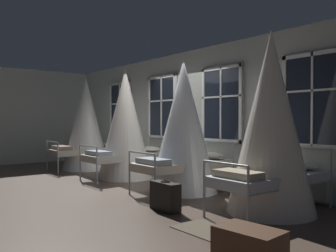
# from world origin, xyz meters

# --- Properties ---
(ground) EXTENTS (20.65, 20.65, 0.00)m
(ground) POSITION_xyz_m (0.00, 0.00, 0.00)
(ground) COLOR #4C3D33
(back_wall_with_windows) EXTENTS (11.32, 0.10, 3.04)m
(back_wall_with_windows) POSITION_xyz_m (0.00, 1.12, 1.52)
(back_wall_with_windows) COLOR #B2B7AD
(back_wall_with_windows) RESTS_ON ground
(window_bank) EXTENTS (7.44, 0.10, 2.47)m
(window_bank) POSITION_xyz_m (-0.00, 1.00, 0.98)
(window_bank) COLOR black
(window_bank) RESTS_ON ground
(cot_first) EXTENTS (1.33, 2.01, 2.62)m
(cot_first) POSITION_xyz_m (-3.15, -0.10, 1.26)
(cot_first) COLOR #9EA3A8
(cot_first) RESTS_ON ground
(cot_second) EXTENTS (1.33, 2.01, 2.63)m
(cot_second) POSITION_xyz_m (-1.09, -0.07, 1.27)
(cot_second) COLOR #9EA3A8
(cot_second) RESTS_ON ground
(cot_third) EXTENTS (1.33, 2.00, 2.58)m
(cot_third) POSITION_xyz_m (1.06, -0.06, 1.24)
(cot_third) COLOR #9EA3A8
(cot_third) RESTS_ON ground
(cot_fourth) EXTENTS (1.33, 2.02, 2.75)m
(cot_fourth) POSITION_xyz_m (3.10, -0.09, 1.33)
(cot_fourth) COLOR #9EA3A8
(cot_fourth) RESTS_ON ground
(rug_fourth) EXTENTS (0.80, 0.56, 0.01)m
(rug_fourth) POSITION_xyz_m (3.14, -1.48, 0.01)
(rug_fourth) COLOR brown
(rug_fourth) RESTS_ON ground
(suitcase_dark) EXTENTS (0.57, 0.23, 0.47)m
(suitcase_dark) POSITION_xyz_m (2.03, -1.27, 0.22)
(suitcase_dark) COLOR black
(suitcase_dark) RESTS_ON ground
(travel_trunk) EXTENTS (0.67, 0.46, 0.35)m
(travel_trunk) POSITION_xyz_m (4.19, -1.91, 0.17)
(travel_trunk) COLOR #472D1E
(travel_trunk) RESTS_ON ground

